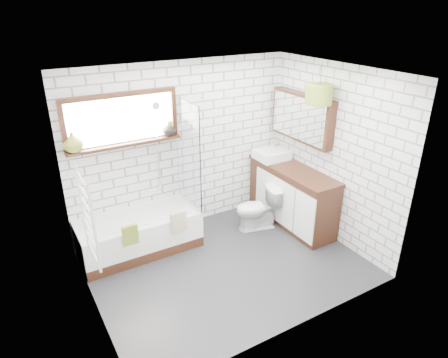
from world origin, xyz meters
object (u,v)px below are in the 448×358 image
bathtub (139,233)px  pendant (319,94)px  basin (272,155)px  toilet (257,209)px  vanity (292,196)px

bathtub → pendant: (2.32, -0.83, 1.84)m
basin → toilet: basin is taller
pendant → toilet: bearing=139.7°
basin → pendant: bearing=-85.3°
pendant → basin: bearing=94.7°
basin → vanity: bearing=-82.9°
bathtub → vanity: bearing=-11.2°
vanity → pendant: 1.68m
bathtub → vanity: (2.31, -0.46, 0.20)m
basin → toilet: bearing=-143.8°
bathtub → toilet: size_ratio=2.45×
toilet → bathtub: bearing=-87.3°
bathtub → vanity: 2.37m
vanity → basin: bearing=97.1°
vanity → basin: basin is taller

